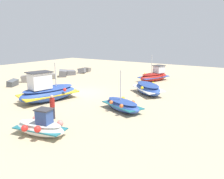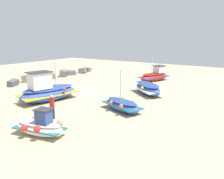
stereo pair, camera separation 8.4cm
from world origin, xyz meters
name	(u,v)px [view 1 (the left image)]	position (x,y,z in m)	size (l,w,h in m)	color
ground_plane	(82,93)	(0.00, 0.00, 0.00)	(55.25, 55.25, 0.00)	tan
fishing_boat_0	(47,91)	(-3.71, 0.53, 0.85)	(5.40, 2.93, 3.25)	#2D4C9E
fishing_boat_1	(155,76)	(9.81, -3.22, 0.64)	(4.59, 2.85, 3.21)	maroon
fishing_boat_2	(41,127)	(-8.64, -4.60, 0.50)	(1.96, 3.20, 1.56)	white
fishing_boat_3	(148,88)	(3.15, -5.44, 0.55)	(3.82, 4.17, 1.12)	#2D4C9E
fishing_boat_4	(122,105)	(-2.46, -6.06, 0.43)	(2.46, 3.66, 2.97)	#2D4C9E
person_walking	(52,105)	(-6.50, -3.19, 0.94)	(0.32, 0.32, 1.64)	#2D2D38
breakwater_rocks	(25,80)	(0.08, 8.83, 0.39)	(23.52, 2.87, 1.34)	slate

